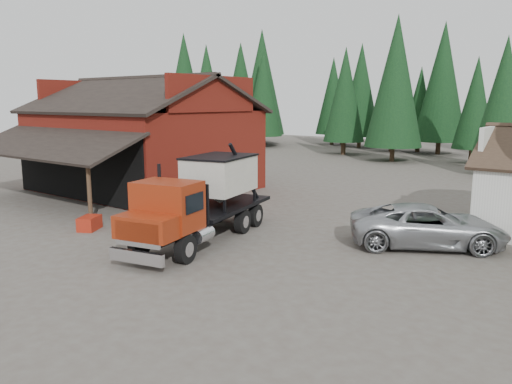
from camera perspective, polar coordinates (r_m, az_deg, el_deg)
The scene contains 9 objects.
ground at distance 18.78m, azimuth -13.74°, elevation -7.25°, with size 120.00×120.00×0.00m, color #4C433C.
red_barn at distance 32.85m, azimuth -12.79°, elevation 5.01°, with size 12.80×13.63×7.18m.
conifer_backdrop at distance 55.30m, azimuth 22.22°, elevation 3.75°, with size 76.00×16.00×16.00m, color black, non-canonical shape.
near_pine_a at distance 53.24m, azimuth -5.63°, elevation 11.13°, with size 4.40×4.40×11.40m.
near_pine_b at distance 41.98m, azimuth 26.45°, elevation 9.67°, with size 3.96×3.96×10.40m.
near_pine_d at distance 48.70m, azimuth 15.67°, elevation 12.07°, with size 5.28×5.28×13.40m.
feed_truck at distance 20.14m, azimuth -6.14°, elevation -0.56°, with size 4.01×8.79×3.84m.
silver_car at distance 20.50m, azimuth 19.01°, elevation -3.68°, with size 2.71×5.89×1.64m, color #A7A9AE.
equip_box at distance 23.16m, azimuth -18.50°, elevation -3.40°, with size 0.70×1.10×0.60m, color #9B2111.
Camera 1 is at (14.00, -11.21, 5.56)m, focal length 35.00 mm.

